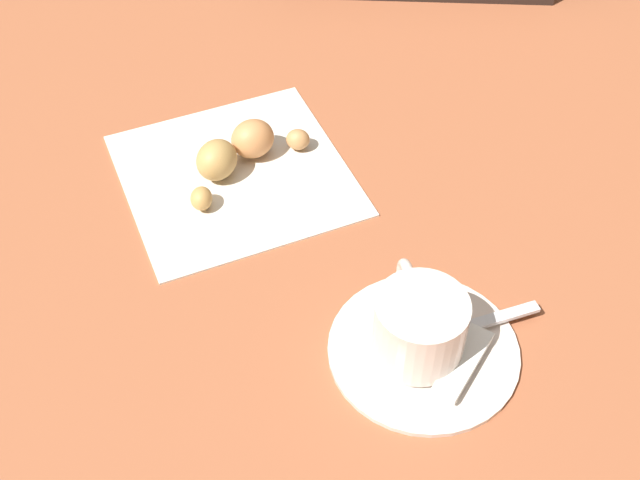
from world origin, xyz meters
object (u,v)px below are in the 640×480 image
at_px(sugar_packet, 463,363).
at_px(croissant, 237,152).
at_px(teaspoon, 437,335).
at_px(espresso_cup, 419,325).
at_px(napkin, 235,174).
at_px(saucer, 424,348).

distance_m(sugar_packet, croissant, 0.28).
distance_m(teaspoon, croissant, 0.25).
height_order(espresso_cup, sugar_packet, espresso_cup).
xyz_separation_m(napkin, croissant, (0.01, -0.01, 0.02)).
bearing_deg(croissant, napkin, 138.81).
relative_size(saucer, sugar_packet, 2.12).
bearing_deg(sugar_packet, teaspoon, 65.43).
height_order(teaspoon, napkin, teaspoon).
distance_m(saucer, sugar_packet, 0.03).
bearing_deg(saucer, napkin, 16.43).
xyz_separation_m(saucer, croissant, (0.24, 0.06, 0.02)).
bearing_deg(espresso_cup, teaspoon, -85.86).
bearing_deg(saucer, croissant, 14.67).
bearing_deg(napkin, teaspoon, -160.74).
distance_m(saucer, croissant, 0.25).
distance_m(espresso_cup, teaspoon, 0.03).
bearing_deg(napkin, saucer, -163.57).
bearing_deg(sugar_packet, napkin, 72.43).
bearing_deg(sugar_packet, croissant, 70.82).
relative_size(espresso_cup, sugar_packet, 1.37).
bearing_deg(napkin, croissant, -41.19).
bearing_deg(espresso_cup, sugar_packet, -139.09).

